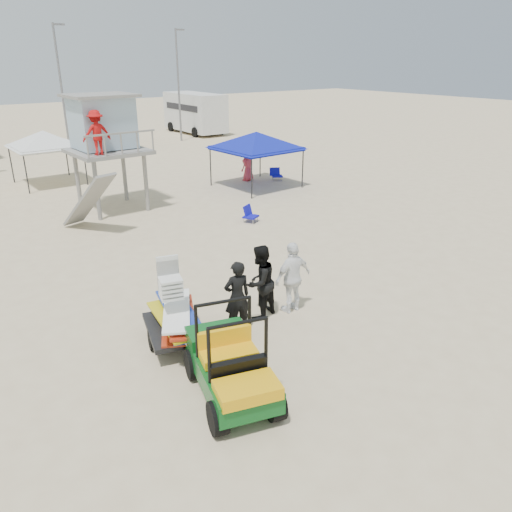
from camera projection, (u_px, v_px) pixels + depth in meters
ground at (319, 357)px, 10.91m from camera, size 140.00×140.00×0.00m
utility_cart at (231, 359)px, 9.31m from camera, size 1.81×2.65×1.84m
surf_trailer at (173, 315)px, 11.10m from camera, size 1.62×2.32×1.88m
man_left at (237, 297)px, 11.66m from camera, size 0.72×0.54×1.78m
man_mid at (260, 282)px, 12.29m from camera, size 1.09×0.95×1.90m
man_right at (293, 277)px, 12.57m from camera, size 1.10×0.47×1.87m
lifeguard_tower at (103, 127)px, 20.20m from camera, size 2.99×2.99×4.62m
canopy_blue at (256, 135)px, 24.23m from camera, size 3.62×3.62×3.12m
canopy_white_c at (43, 133)px, 24.79m from camera, size 3.07×3.07×3.09m
beach_chair_b at (249, 214)px, 19.77m from camera, size 0.71×0.79×0.64m
beach_chair_c at (276, 174)px, 26.44m from camera, size 0.71×0.80×0.64m
rv_mid_right at (96, 121)px, 35.97m from camera, size 2.64×7.00×3.25m
rv_far_right at (195, 111)px, 42.03m from camera, size 2.64×6.60×3.25m
light_pole_left at (62, 92)px, 31.27m from camera, size 0.14×0.14×8.00m
light_pole_right at (179, 87)px, 37.33m from camera, size 0.14×0.14×8.00m
distant_beachgoers at (121, 162)px, 26.95m from camera, size 11.34×10.78×1.68m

